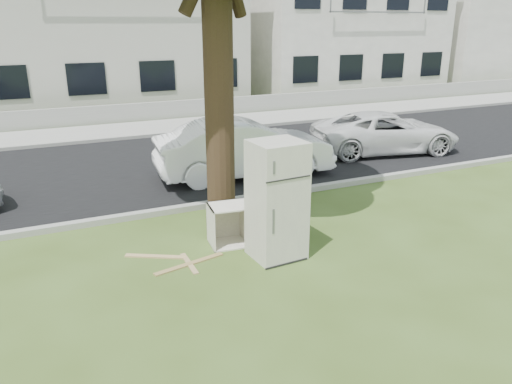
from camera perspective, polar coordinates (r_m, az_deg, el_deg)
name	(u,v)px	position (r m, az deg, el deg)	size (l,w,h in m)	color
ground	(282,249)	(8.53, 2.99, -6.54)	(120.00, 120.00, 0.00)	#3A4C1B
road	(180,163)	(13.80, -8.67, 3.29)	(120.00, 7.00, 0.01)	black
kerb_near	(228,204)	(10.59, -3.17, -1.37)	(120.00, 0.18, 0.12)	gray
kerb_far	(149,137)	(17.14, -12.08, 6.12)	(120.00, 0.18, 0.12)	gray
sidewalk	(140,129)	(18.53, -13.12, 7.00)	(120.00, 2.80, 0.01)	gray
low_wall	(130,113)	(20.01, -14.19, 8.77)	(120.00, 0.15, 0.70)	gray
townhouse_center	(102,20)	(24.57, -17.21, 18.22)	(11.22, 8.16, 7.44)	beige
townhouse_right	(329,27)	(28.90, 8.35, 18.20)	(10.20, 8.16, 6.84)	white
filler_right	(503,29)	(38.64, 26.39, 16.32)	(16.00, 9.00, 6.40)	beige
fridge	(277,200)	(7.94, 2.39, -0.97)	(0.79, 0.74, 1.93)	silver
cabinet	(236,224)	(8.62, -2.29, -3.65)	(0.92, 0.57, 0.72)	silver
plank_a	(190,264)	(8.07, -7.60, -8.14)	(1.22, 0.10, 0.02)	olive
plank_b	(156,256)	(8.41, -11.40, -7.23)	(1.02, 0.10, 0.02)	tan
plank_c	(189,263)	(8.09, -7.64, -8.10)	(0.76, 0.09, 0.02)	tan
car_center	(244,148)	(12.29, -1.35, 5.01)	(1.51, 4.34, 1.43)	white
car_right	(386,132)	(15.22, 14.60, 6.63)	(1.97, 4.27, 1.19)	silver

